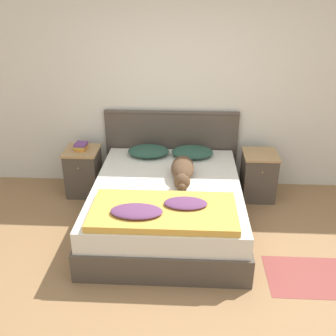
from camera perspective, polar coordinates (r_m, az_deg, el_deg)
name	(u,v)px	position (r m, az deg, el deg)	size (l,w,h in m)	color
ground_plane	(174,284)	(3.85, 0.92, -16.51)	(16.00, 16.00, 0.00)	#997047
wall_back	(181,93)	(5.16, 1.93, 10.87)	(9.00, 0.06, 2.55)	silver
bed	(167,205)	(4.51, -0.14, -5.40)	(1.69, 2.07, 0.53)	#4C4238
headboard	(171,147)	(5.32, 0.48, 3.10)	(1.77, 0.06, 1.05)	#4C4238
nightstand_left	(84,171)	(5.29, -12.15, -0.46)	(0.43, 0.47, 0.62)	#4C4238
nightstand_right	(258,175)	(5.20, 12.99, -1.03)	(0.43, 0.47, 0.62)	#4C4238
pillow_left	(149,151)	(5.07, -2.84, 2.47)	(0.53, 0.40, 0.12)	#284C3D
pillow_right	(192,152)	(5.05, 3.54, 2.34)	(0.53, 0.40, 0.12)	#284C3D
quilt	(162,211)	(3.80, -0.83, -6.23)	(1.41, 0.71, 0.13)	gold
dog	(183,170)	(4.47, 2.13, -0.33)	(0.26, 0.78, 0.21)	brown
book_stack	(81,146)	(5.16, -12.50, 3.12)	(0.16, 0.20, 0.09)	orange
rug	(318,277)	(4.18, 20.90, -14.57)	(0.98, 0.60, 0.00)	#93423D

